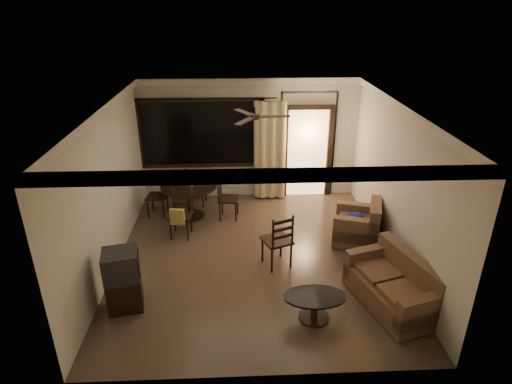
{
  "coord_description": "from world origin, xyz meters",
  "views": [
    {
      "loc": [
        -0.28,
        -6.72,
        4.38
      ],
      "look_at": [
        0.03,
        0.2,
        1.23
      ],
      "focal_mm": 30.0,
      "sensor_mm": 36.0,
      "label": 1
    }
  ],
  "objects_px": {
    "dining_chair_east": "(228,206)",
    "tv_cabinet": "(123,280)",
    "dining_chair_north": "(197,193)",
    "dining_chair_south": "(181,223)",
    "coffee_table": "(315,303)",
    "dining_chair_west": "(158,203)",
    "dining_table": "(189,192)",
    "sofa": "(395,287)",
    "side_chair": "(277,250)",
    "armchair": "(359,226)"
  },
  "relations": [
    {
      "from": "dining_chair_east",
      "to": "tv_cabinet",
      "type": "xyz_separation_m",
      "value": [
        -1.54,
        -2.89,
        0.21
      ]
    },
    {
      "from": "dining_chair_north",
      "to": "tv_cabinet",
      "type": "height_order",
      "value": "tv_cabinet"
    },
    {
      "from": "tv_cabinet",
      "to": "dining_chair_south",
      "type": "bearing_deg",
      "value": 62.65
    },
    {
      "from": "tv_cabinet",
      "to": "coffee_table",
      "type": "relative_size",
      "value": 1.06
    },
    {
      "from": "dining_chair_west",
      "to": "dining_chair_east",
      "type": "relative_size",
      "value": 1.0
    },
    {
      "from": "dining_table",
      "to": "sofa",
      "type": "bearing_deg",
      "value": -42.2
    },
    {
      "from": "sofa",
      "to": "side_chair",
      "type": "bearing_deg",
      "value": 128.82
    },
    {
      "from": "dining_chair_south",
      "to": "dining_chair_west",
      "type": "bearing_deg",
      "value": 129.01
    },
    {
      "from": "dining_chair_west",
      "to": "dining_chair_east",
      "type": "bearing_deg",
      "value": 89.42
    },
    {
      "from": "sofa",
      "to": "armchair",
      "type": "relative_size",
      "value": 1.6
    },
    {
      "from": "armchair",
      "to": "dining_chair_south",
      "type": "bearing_deg",
      "value": -168.42
    },
    {
      "from": "dining_chair_west",
      "to": "sofa",
      "type": "height_order",
      "value": "dining_chair_west"
    },
    {
      "from": "dining_chair_north",
      "to": "dining_chair_west",
      "type": "bearing_deg",
      "value": 39.36
    },
    {
      "from": "armchair",
      "to": "dining_chair_west",
      "type": "bearing_deg",
      "value": 179.76
    },
    {
      "from": "dining_table",
      "to": "sofa",
      "type": "height_order",
      "value": "dining_table"
    },
    {
      "from": "dining_table",
      "to": "dining_chair_west",
      "type": "relative_size",
      "value": 1.25
    },
    {
      "from": "armchair",
      "to": "coffee_table",
      "type": "height_order",
      "value": "armchair"
    },
    {
      "from": "dining_chair_north",
      "to": "tv_cabinet",
      "type": "xyz_separation_m",
      "value": [
        -0.8,
        -3.59,
        0.21
      ]
    },
    {
      "from": "sofa",
      "to": "coffee_table",
      "type": "xyz_separation_m",
      "value": [
        -1.29,
        -0.27,
        -0.05
      ]
    },
    {
      "from": "dining_chair_north",
      "to": "sofa",
      "type": "xyz_separation_m",
      "value": [
        3.35,
        -3.73,
        0.04
      ]
    },
    {
      "from": "dining_chair_south",
      "to": "armchair",
      "type": "bearing_deg",
      "value": 0.59
    },
    {
      "from": "dining_chair_south",
      "to": "sofa",
      "type": "distance_m",
      "value": 4.21
    },
    {
      "from": "dining_chair_west",
      "to": "armchair",
      "type": "xyz_separation_m",
      "value": [
        4.08,
        -1.33,
        0.07
      ]
    },
    {
      "from": "dining_chair_south",
      "to": "dining_chair_north",
      "type": "bearing_deg",
      "value": 89.18
    },
    {
      "from": "dining_chair_west",
      "to": "dining_chair_south",
      "type": "xyz_separation_m",
      "value": [
        0.6,
        -0.95,
        0.02
      ]
    },
    {
      "from": "dining_table",
      "to": "armchair",
      "type": "xyz_separation_m",
      "value": [
        3.38,
        -1.24,
        -0.24
      ]
    },
    {
      "from": "dining_chair_south",
      "to": "side_chair",
      "type": "relative_size",
      "value": 0.9
    },
    {
      "from": "dining_chair_east",
      "to": "dining_chair_north",
      "type": "distance_m",
      "value": 1.02
    },
    {
      "from": "dining_chair_south",
      "to": "sofa",
      "type": "height_order",
      "value": "dining_chair_south"
    },
    {
      "from": "dining_table",
      "to": "dining_chair_south",
      "type": "height_order",
      "value": "dining_table"
    },
    {
      "from": "dining_table",
      "to": "dining_chair_north",
      "type": "distance_m",
      "value": 0.68
    },
    {
      "from": "dining_table",
      "to": "sofa",
      "type": "relative_size",
      "value": 0.7
    },
    {
      "from": "dining_chair_north",
      "to": "armchair",
      "type": "bearing_deg",
      "value": 157.64
    },
    {
      "from": "coffee_table",
      "to": "dining_chair_south",
      "type": "bearing_deg",
      "value": 131.61
    },
    {
      "from": "armchair",
      "to": "tv_cabinet",
      "type": "bearing_deg",
      "value": -138.95
    },
    {
      "from": "armchair",
      "to": "dining_chair_north",
      "type": "bearing_deg",
      "value": 168.64
    },
    {
      "from": "tv_cabinet",
      "to": "armchair",
      "type": "relative_size",
      "value": 0.93
    },
    {
      "from": "dining_table",
      "to": "dining_chair_east",
      "type": "height_order",
      "value": "dining_table"
    },
    {
      "from": "tv_cabinet",
      "to": "armchair",
      "type": "distance_m",
      "value": 4.46
    },
    {
      "from": "dining_chair_west",
      "to": "coffee_table",
      "type": "bearing_deg",
      "value": 46.12
    },
    {
      "from": "dining_table",
      "to": "tv_cabinet",
      "type": "height_order",
      "value": "tv_cabinet"
    },
    {
      "from": "side_chair",
      "to": "dining_chair_south",
      "type": "bearing_deg",
      "value": -53.46
    },
    {
      "from": "dining_chair_east",
      "to": "side_chair",
      "type": "relative_size",
      "value": 0.9
    },
    {
      "from": "dining_chair_south",
      "to": "sofa",
      "type": "bearing_deg",
      "value": -25.75
    },
    {
      "from": "side_chair",
      "to": "dining_chair_east",
      "type": "bearing_deg",
      "value": -86.66
    },
    {
      "from": "dining_chair_north",
      "to": "coffee_table",
      "type": "xyz_separation_m",
      "value": [
        2.06,
        -3.99,
        -0.01
      ]
    },
    {
      "from": "dining_table",
      "to": "armchair",
      "type": "bearing_deg",
      "value": -20.06
    },
    {
      "from": "coffee_table",
      "to": "sofa",
      "type": "bearing_deg",
      "value": 11.67
    },
    {
      "from": "dining_chair_north",
      "to": "coffee_table",
      "type": "distance_m",
      "value": 4.49
    },
    {
      "from": "sofa",
      "to": "armchair",
      "type": "bearing_deg",
      "value": 74.7
    }
  ]
}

